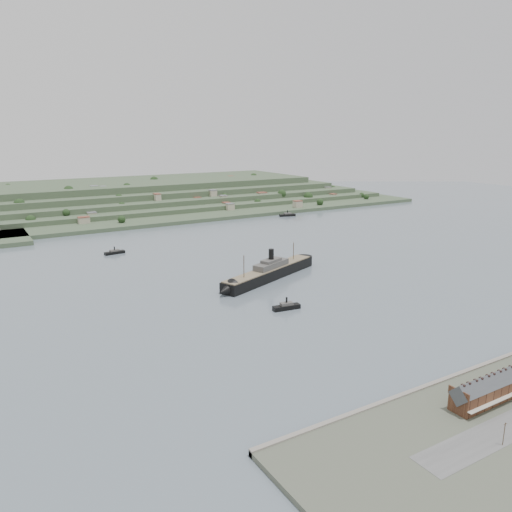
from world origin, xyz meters
TOP-DOWN VIEW (x-y plane):
  - ground at (0.00, 0.00)m, footprint 1400.00×1400.00m
  - terrace_row at (-10.00, -168.02)m, footprint 55.60×9.80m
  - far_peninsula at (27.91, 393.10)m, footprint 760.00×309.00m
  - steamship at (-3.68, 9.75)m, footprint 97.32×47.80m
  - tugboat at (-25.67, -45.51)m, footprint 16.51×6.31m
  - ferry_west at (-72.60, 135.98)m, footprint 16.90×6.34m
  - ferry_east at (155.36, 217.20)m, footprint 19.77×9.48m

SIDE VIEW (x-z plane):
  - ground at x=0.00m, z-range 0.00..0.00m
  - ferry_west at x=-72.60m, z-range -1.60..4.59m
  - ferry_east at x=155.36m, z-range -1.85..5.30m
  - tugboat at x=-25.67m, z-range -1.85..5.39m
  - steamship at x=-3.68m, z-range -7.74..16.80m
  - terrace_row at x=-10.00m, z-range 1.30..12.38m
  - far_peninsula at x=27.91m, z-range -3.12..26.88m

